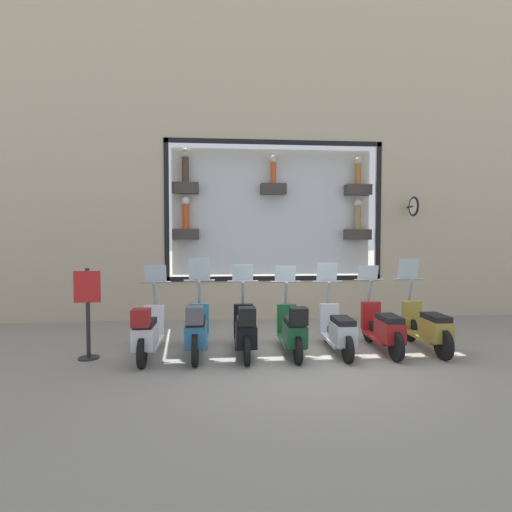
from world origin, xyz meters
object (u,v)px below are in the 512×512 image
scooter_green_3 (293,330)px  scooter_teal_5 (197,330)px  scooter_silver_2 (338,331)px  scooter_black_4 (245,330)px  scooter_red_1 (383,329)px  scooter_olive_0 (428,327)px  shop_sign_post (88,310)px  scooter_white_6 (148,332)px

scooter_green_3 → scooter_teal_5: scooter_teal_5 is taller
scooter_silver_2 → scooter_green_3: 0.86m
scooter_green_3 → scooter_black_4: 0.86m
scooter_red_1 → scooter_teal_5: bearing=90.9°
scooter_olive_0 → scooter_teal_5: 4.28m
scooter_silver_2 → shop_sign_post: 4.48m
scooter_red_1 → scooter_white_6: size_ratio=1.00×
scooter_silver_2 → scooter_black_4: 1.71m
scooter_silver_2 → scooter_green_3: (-0.06, 0.86, 0.04)m
scooter_green_3 → shop_sign_post: bearing=88.4°
scooter_green_3 → scooter_black_4: size_ratio=1.00×
scooter_red_1 → scooter_teal_5: size_ratio=1.00×
scooter_red_1 → scooter_silver_2: size_ratio=1.01×
scooter_silver_2 → scooter_olive_0: bearing=-89.8°
scooter_olive_0 → scooter_teal_5: size_ratio=1.00×
scooter_teal_5 → scooter_green_3: bearing=-90.5°
scooter_black_4 → scooter_teal_5: size_ratio=0.99×
scooter_red_1 → shop_sign_post: size_ratio=1.13×
scooter_green_3 → scooter_black_4: (0.01, 0.86, 0.01)m
scooter_red_1 → scooter_black_4: scooter_black_4 is taller
scooter_olive_0 → scooter_silver_2: (-0.01, 1.71, -0.02)m
scooter_teal_5 → scooter_olive_0: bearing=-89.3°
scooter_green_3 → shop_sign_post: shop_sign_post is taller
scooter_olive_0 → shop_sign_post: scooter_olive_0 is taller
shop_sign_post → scooter_green_3: bearing=-91.6°
scooter_silver_2 → scooter_green_3: bearing=94.3°
scooter_olive_0 → shop_sign_post: 6.19m
scooter_red_1 → shop_sign_post: 5.33m
scooter_silver_2 → scooter_teal_5: scooter_teal_5 is taller
scooter_teal_5 → scooter_white_6: scooter_teal_5 is taller
scooter_olive_0 → scooter_teal_5: (-0.06, 4.28, 0.05)m
scooter_silver_2 → scooter_green_3: size_ratio=1.00×
scooter_silver_2 → scooter_black_4: scooter_silver_2 is taller
scooter_red_1 → scooter_green_3: scooter_green_3 is taller
scooter_green_3 → scooter_white_6: bearing=89.9°
scooter_black_4 → scooter_red_1: bearing=-88.6°
scooter_teal_5 → scooter_silver_2: bearing=-88.9°
scooter_green_3 → scooter_teal_5: (0.02, 1.71, 0.03)m
scooter_green_3 → shop_sign_post: size_ratio=1.13×
scooter_olive_0 → scooter_white_6: (-0.07, 5.13, 0.03)m
shop_sign_post → scooter_red_1: bearing=-90.4°
scooter_olive_0 → scooter_teal_5: scooter_teal_5 is taller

